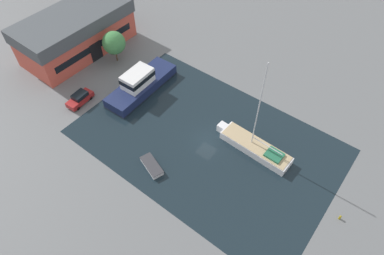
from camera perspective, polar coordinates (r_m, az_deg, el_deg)
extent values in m
plane|color=slate|center=(49.56, 2.50, -2.22)|extent=(440.00, 440.00, 0.00)
cube|color=black|center=(49.56, 2.50, -2.22)|extent=(23.87, 36.48, 0.01)
cube|color=#C64C3D|center=(67.08, -18.50, 13.96)|extent=(19.87, 9.73, 4.94)
cube|color=#474C51|center=(65.18, -19.31, 16.54)|extent=(20.46, 10.03, 2.35)
cube|color=black|center=(64.12, -15.66, 12.10)|extent=(2.37, 0.09, 3.46)
cube|color=black|center=(63.56, -15.85, 12.81)|extent=(16.79, 0.23, 1.24)
cylinder|color=brown|center=(63.38, -12.48, 11.67)|extent=(0.26, 0.26, 2.29)
sphere|color=#428447|center=(61.85, -12.89, 13.59)|extent=(3.99, 3.99, 3.99)
cube|color=maroon|center=(57.04, -18.16, 4.49)|extent=(4.59, 2.21, 0.83)
cube|color=black|center=(56.62, -18.21, 5.12)|extent=(2.44, 1.82, 0.64)
cube|color=black|center=(56.19, -19.03, 4.38)|extent=(0.16, 1.49, 0.52)
cylinder|color=black|center=(56.25, -18.45, 3.04)|extent=(0.61, 0.25, 0.60)
cylinder|color=black|center=(57.31, -19.59, 3.68)|extent=(0.61, 0.25, 0.60)
cylinder|color=black|center=(57.35, -16.54, 4.74)|extent=(0.61, 0.25, 0.60)
cylinder|color=black|center=(58.39, -17.69, 5.34)|extent=(0.61, 0.25, 0.60)
cube|color=white|center=(48.79, 10.54, -3.33)|extent=(3.22, 10.51, 1.21)
cube|color=white|center=(50.52, 5.08, 0.00)|extent=(1.31, 1.25, 1.21)
cube|color=tan|center=(48.29, 10.65, -2.87)|extent=(3.10, 10.09, 0.08)
cylinder|color=silver|center=(43.29, 11.09, 3.34)|extent=(0.16, 0.16, 13.93)
cylinder|color=silver|center=(47.04, 12.42, -2.97)|extent=(0.31, 4.68, 0.12)
cube|color=#236647|center=(47.51, 13.55, -4.46)|extent=(2.05, 2.37, 0.30)
cube|color=#19234C|center=(56.89, -8.39, 6.91)|extent=(13.38, 4.66, 1.68)
cube|color=black|center=(57.36, -8.31, 6.40)|extent=(13.52, 4.75, 0.18)
cube|color=white|center=(55.22, -9.08, 8.07)|extent=(5.13, 3.20, 2.36)
cube|color=black|center=(55.07, -9.11, 8.26)|extent=(5.24, 3.29, 0.76)
cube|color=silver|center=(46.82, -6.71, -6.42)|extent=(2.68, 4.05, 0.65)
cube|color=#333338|center=(46.52, -6.75, -6.16)|extent=(2.82, 4.23, 0.08)
cylinder|color=olive|center=(46.44, 23.40, -13.63)|extent=(0.25, 0.25, 0.48)
sphere|color=olive|center=(46.18, 23.52, -13.45)|extent=(0.28, 0.28, 0.28)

